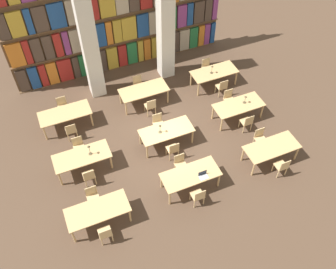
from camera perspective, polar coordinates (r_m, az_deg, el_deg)
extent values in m
plane|color=#4C3828|center=(15.08, -0.35, -1.12)|extent=(40.00, 40.00, 0.00)
cube|color=brown|center=(17.21, -7.69, 17.69)|extent=(9.97, 0.06, 5.50)
cube|color=brown|center=(18.76, -6.83, 10.55)|extent=(9.97, 0.35, 0.03)
cube|color=#47382D|center=(18.02, -21.26, 7.71)|extent=(0.44, 0.20, 1.15)
cube|color=navy|center=(18.00, -19.74, 8.19)|extent=(0.41, 0.20, 1.15)
cube|color=maroon|center=(17.99, -18.46, 8.59)|extent=(0.30, 0.20, 1.15)
cube|color=orange|center=(18.00, -17.20, 8.98)|extent=(0.43, 0.20, 1.15)
cube|color=maroon|center=(18.02, -15.41, 9.53)|extent=(0.61, 0.20, 1.15)
cube|color=#47382D|center=(18.05, -13.84, 9.99)|extent=(0.27, 0.20, 1.15)
cube|color=#236B38|center=(18.09, -12.44, 10.40)|extent=(0.59, 0.20, 1.15)
cube|color=#47382D|center=(18.18, -10.37, 10.99)|extent=(0.61, 0.20, 1.15)
cube|color=#B7932D|center=(18.27, -8.51, 11.51)|extent=(0.50, 0.20, 1.15)
cube|color=maroon|center=(18.37, -6.97, 11.93)|extent=(0.40, 0.20, 1.15)
cube|color=#236B38|center=(18.47, -5.54, 12.31)|extent=(0.48, 0.20, 1.15)
cube|color=#B7932D|center=(18.58, -4.24, 12.65)|extent=(0.26, 0.20, 1.15)
cube|color=orange|center=(18.66, -3.23, 12.91)|extent=(0.32, 0.20, 1.15)
cube|color=#B7932D|center=(18.81, -1.68, 13.30)|extent=(0.61, 0.20, 1.15)
cube|color=navy|center=(19.00, 0.06, 13.72)|extent=(0.52, 0.20, 1.15)
cube|color=#47382D|center=(19.14, 1.25, 14.00)|extent=(0.25, 0.20, 1.15)
cube|color=tan|center=(19.29, 2.44, 14.27)|extent=(0.51, 0.20, 1.15)
cube|color=#236B38|center=(19.48, 3.85, 14.59)|extent=(0.43, 0.20, 1.15)
cube|color=orange|center=(19.64, 5.02, 14.84)|extent=(0.30, 0.20, 1.15)
cube|color=#84387A|center=(19.77, 5.88, 15.03)|extent=(0.29, 0.20, 1.15)
cube|color=navy|center=(19.91, 6.75, 15.21)|extent=(0.23, 0.20, 1.15)
cube|color=brown|center=(17.94, -7.24, 13.99)|extent=(9.97, 0.35, 0.03)
cube|color=orange|center=(17.22, -22.21, 11.20)|extent=(0.63, 0.20, 1.14)
cube|color=maroon|center=(17.20, -20.67, 11.70)|extent=(0.26, 0.20, 1.14)
cube|color=#47382D|center=(17.19, -19.40, 12.09)|extent=(0.41, 0.20, 1.14)
cube|color=#47382D|center=(17.20, -17.83, 12.57)|extent=(0.40, 0.20, 1.14)
cube|color=maroon|center=(17.22, -16.43, 12.99)|extent=(0.32, 0.20, 1.14)
cube|color=#84387A|center=(17.24, -15.27, 13.34)|extent=(0.25, 0.20, 1.14)
cube|color=tan|center=(17.28, -13.66, 13.80)|extent=(0.63, 0.20, 1.14)
cube|color=#84387A|center=(17.35, -11.84, 14.31)|extent=(0.34, 0.20, 1.14)
cube|color=navy|center=(17.42, -10.31, 14.72)|extent=(0.47, 0.20, 1.14)
cube|color=orange|center=(17.49, -9.02, 15.06)|extent=(0.27, 0.20, 1.14)
cube|color=#B7932D|center=(17.56, -7.77, 15.39)|extent=(0.37, 0.20, 1.14)
cube|color=#B7932D|center=(17.69, -6.01, 15.83)|extent=(0.67, 0.20, 1.14)
cube|color=navy|center=(17.85, -3.92, 16.33)|extent=(0.55, 0.20, 1.14)
cube|color=tan|center=(18.02, -2.09, 16.75)|extent=(0.58, 0.20, 1.14)
cube|color=orange|center=(18.19, -0.45, 17.11)|extent=(0.40, 0.20, 1.14)
cube|color=#236B38|center=(18.32, 0.72, 17.36)|extent=(0.30, 0.20, 1.14)
cube|color=#84387A|center=(18.48, 2.08, 17.64)|extent=(0.46, 0.20, 1.14)
cube|color=navy|center=(18.64, 3.30, 17.89)|extent=(0.30, 0.20, 1.14)
cube|color=#47382D|center=(18.82, 4.68, 18.15)|extent=(0.53, 0.20, 1.14)
cube|color=#47382D|center=(19.03, 6.09, 18.41)|extent=(0.36, 0.20, 1.14)
cube|color=#84387A|center=(19.19, 7.10, 18.59)|extent=(0.25, 0.20, 1.14)
cube|color=brown|center=(17.20, -7.70, 17.74)|extent=(9.97, 0.35, 0.03)
cube|color=#47382D|center=(16.50, -23.98, 14.76)|extent=(0.41, 0.20, 1.11)
cube|color=#B7932D|center=(16.48, -22.15, 15.35)|extent=(0.60, 0.20, 1.11)
cube|color=navy|center=(16.47, -20.48, 15.88)|extent=(0.26, 0.20, 1.11)
cube|color=#47382D|center=(16.48, -18.93, 16.35)|extent=(0.54, 0.20, 1.11)
cube|color=navy|center=(16.52, -16.63, 17.03)|extent=(0.66, 0.20, 1.11)
cube|color=tan|center=(16.58, -14.18, 17.72)|extent=(0.63, 0.20, 1.11)
cube|color=maroon|center=(16.67, -11.75, 18.36)|extent=(0.62, 0.20, 1.11)
cube|color=#B7932D|center=(16.80, -9.31, 18.98)|extent=(0.66, 0.20, 1.11)
cube|color=tan|center=(16.94, -7.12, 19.50)|extent=(0.57, 0.20, 1.11)
cube|color=silver|center=(15.62, -12.16, 14.56)|extent=(0.63, 0.63, 6.00)
cube|color=silver|center=(16.39, -0.38, 17.44)|extent=(0.63, 0.63, 6.00)
cube|color=tan|center=(12.64, -10.71, -11.27)|extent=(2.08, 0.92, 0.04)
cylinder|color=tan|center=(12.80, -14.21, -14.82)|extent=(0.07, 0.07, 0.74)
cylinder|color=tan|center=(12.84, -5.82, -12.16)|extent=(0.07, 0.07, 0.74)
cylinder|color=tan|center=(13.18, -15.00, -12.03)|extent=(0.07, 0.07, 0.74)
cylinder|color=tan|center=(13.23, -6.91, -9.49)|extent=(0.07, 0.07, 0.74)
cylinder|color=tan|center=(12.86, -10.48, -14.56)|extent=(0.04, 0.04, 0.43)
cylinder|color=tan|center=(12.87, -8.90, -14.07)|extent=(0.04, 0.04, 0.43)
cylinder|color=tan|center=(12.70, -10.04, -15.85)|extent=(0.04, 0.04, 0.43)
cylinder|color=tan|center=(12.71, -8.44, -15.34)|extent=(0.04, 0.04, 0.43)
cube|color=tan|center=(12.58, -9.60, -14.48)|extent=(0.42, 0.40, 0.04)
cube|color=tan|center=(12.29, -9.48, -14.72)|extent=(0.40, 0.03, 0.42)
cylinder|color=tan|center=(13.38, -10.21, -10.42)|extent=(0.04, 0.04, 0.43)
cylinder|color=tan|center=(13.37, -11.70, -10.89)|extent=(0.04, 0.04, 0.43)
cylinder|color=tan|center=(13.56, -10.61, -9.27)|extent=(0.04, 0.04, 0.43)
cylinder|color=tan|center=(13.55, -12.08, -9.73)|extent=(0.04, 0.04, 0.43)
cube|color=tan|center=(13.27, -11.30, -9.56)|extent=(0.42, 0.40, 0.04)
cube|color=tan|center=(13.18, -11.67, -8.39)|extent=(0.40, 0.03, 0.42)
cube|color=tan|center=(13.21, 3.46, -6.08)|extent=(2.08, 0.92, 0.04)
cylinder|color=tan|center=(13.12, 0.26, -9.67)|extent=(0.07, 0.07, 0.74)
cylinder|color=tan|center=(13.65, 7.74, -6.88)|extent=(0.07, 0.07, 0.74)
cylinder|color=tan|center=(13.50, -1.02, -7.13)|extent=(0.07, 0.07, 0.74)
cylinder|color=tan|center=(14.01, 6.28, -4.54)|extent=(0.07, 0.07, 0.74)
cylinder|color=tan|center=(13.36, 3.40, -9.39)|extent=(0.04, 0.04, 0.43)
cylinder|color=tan|center=(13.46, 4.80, -8.86)|extent=(0.04, 0.04, 0.43)
cylinder|color=tan|center=(13.21, 4.04, -10.54)|extent=(0.04, 0.04, 0.43)
cylinder|color=tan|center=(13.31, 5.46, -9.99)|extent=(0.04, 0.04, 0.43)
cube|color=tan|center=(13.13, 4.49, -9.16)|extent=(0.42, 0.40, 0.04)
cube|color=tan|center=(12.85, 4.91, -9.26)|extent=(0.40, 0.03, 0.42)
cylinder|color=tan|center=(13.95, 2.95, -5.62)|extent=(0.04, 0.04, 0.43)
cylinder|color=tan|center=(13.86, 1.59, -6.10)|extent=(0.04, 0.04, 0.43)
cylinder|color=tan|center=(14.13, 2.36, -4.59)|extent=(0.04, 0.04, 0.43)
cylinder|color=tan|center=(14.04, 1.02, -5.05)|extent=(0.04, 0.04, 0.43)
cube|color=tan|center=(13.80, 2.01, -4.77)|extent=(0.42, 0.40, 0.04)
cube|color=tan|center=(13.72, 1.71, -3.63)|extent=(0.40, 0.03, 0.42)
cube|color=silver|center=(13.15, 5.46, -6.48)|extent=(0.32, 0.22, 0.01)
cube|color=black|center=(13.12, 5.28, -5.85)|extent=(0.32, 0.01, 0.20)
cube|color=tan|center=(14.46, 15.55, -1.86)|extent=(2.08, 0.92, 0.04)
cylinder|color=tan|center=(14.15, 12.87, -5.16)|extent=(0.07, 0.07, 0.74)
cylinder|color=tan|center=(15.07, 19.02, -2.68)|extent=(0.07, 0.07, 0.74)
cylinder|color=tan|center=(14.50, 11.32, -2.94)|extent=(0.07, 0.07, 0.74)
cylinder|color=tan|center=(15.40, 17.42, -0.66)|extent=(0.07, 0.07, 0.74)
cylinder|color=tan|center=(14.57, 15.66, -4.84)|extent=(0.04, 0.04, 0.43)
cylinder|color=tan|center=(14.75, 16.80, -4.37)|extent=(0.04, 0.04, 0.43)
cylinder|color=tan|center=(14.44, 16.39, -5.83)|extent=(0.04, 0.04, 0.43)
cylinder|color=tan|center=(14.61, 17.54, -5.34)|extent=(0.04, 0.04, 0.43)
cube|color=tan|center=(14.41, 16.80, -4.55)|extent=(0.42, 0.40, 0.04)
cube|color=tan|center=(14.16, 17.42, -4.54)|extent=(0.40, 0.03, 0.42)
cylinder|color=tan|center=(15.19, 14.69, -1.57)|extent=(0.04, 0.04, 0.43)
cylinder|color=tan|center=(15.03, 13.56, -2.00)|extent=(0.04, 0.04, 0.43)
cylinder|color=tan|center=(15.36, 14.01, -0.68)|extent=(0.04, 0.04, 0.43)
cylinder|color=tan|center=(15.19, 12.89, -1.08)|extent=(0.04, 0.04, 0.43)
cube|color=tan|center=(15.02, 13.95, -0.76)|extent=(0.42, 0.40, 0.04)
cube|color=tan|center=(14.94, 13.73, 0.31)|extent=(0.40, 0.03, 0.42)
cube|color=tan|center=(14.02, -13.02, -3.26)|extent=(2.08, 0.92, 0.04)
cylinder|color=tan|center=(14.10, -16.11, -6.52)|extent=(0.07, 0.07, 0.74)
cylinder|color=tan|center=(14.15, -8.65, -4.19)|extent=(0.07, 0.07, 0.74)
cylinder|color=tan|center=(14.57, -16.74, -4.22)|extent=(0.07, 0.07, 0.74)
cylinder|color=tan|center=(14.62, -9.53, -1.98)|extent=(0.07, 0.07, 0.74)
cylinder|color=tan|center=(14.13, -12.72, -6.31)|extent=(0.04, 0.04, 0.43)
cylinder|color=tan|center=(14.14, -11.32, -5.88)|extent=(0.04, 0.04, 0.43)
cylinder|color=tan|center=(13.93, -12.37, -7.38)|extent=(0.04, 0.04, 0.43)
cylinder|color=tan|center=(13.94, -10.95, -6.94)|extent=(0.04, 0.04, 0.43)
cube|color=tan|center=(13.85, -11.99, -6.08)|extent=(0.42, 0.40, 0.04)
cube|color=tan|center=(13.55, -11.94, -6.11)|extent=(0.40, 0.03, 0.42)
cylinder|color=tan|center=(14.77, -12.37, -2.87)|extent=(0.04, 0.04, 0.43)
cylinder|color=tan|center=(14.76, -13.71, -3.29)|extent=(0.04, 0.04, 0.43)
cylinder|color=tan|center=(14.99, -12.70, -1.93)|extent=(0.04, 0.04, 0.43)
cylinder|color=tan|center=(14.98, -14.02, -2.34)|extent=(0.04, 0.04, 0.43)
cube|color=tan|center=(14.70, -13.36, -2.04)|extent=(0.42, 0.40, 0.04)
cube|color=tan|center=(14.65, -13.69, -0.95)|extent=(0.40, 0.03, 0.42)
cylinder|color=brown|center=(13.99, -11.73, -2.89)|extent=(0.14, 0.14, 0.01)
cylinder|color=brown|center=(13.83, -11.86, -2.37)|extent=(0.02, 0.02, 0.39)
cone|color=brown|center=(13.66, -12.01, -1.76)|extent=(0.11, 0.11, 0.07)
cube|color=tan|center=(14.46, -0.25, 0.60)|extent=(2.08, 0.92, 0.04)
cylinder|color=tan|center=(14.32, -3.20, -2.61)|extent=(0.07, 0.07, 0.74)
cylinder|color=tan|center=(14.81, 3.75, -0.33)|extent=(0.07, 0.07, 0.74)
cylinder|color=tan|center=(14.78, -4.25, -0.49)|extent=(0.07, 0.07, 0.74)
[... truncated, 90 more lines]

